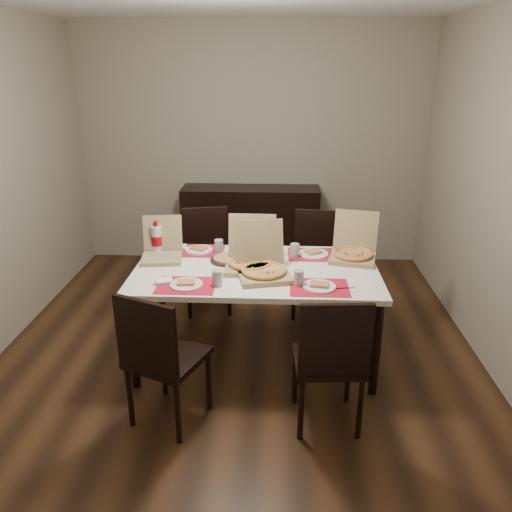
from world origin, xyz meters
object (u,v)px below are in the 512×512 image
at_px(dip_bowl, 268,261).
at_px(soda_bottle, 157,240).
at_px(dining_table, 256,277).
at_px(chair_far_right, 316,258).
at_px(sideboard, 251,227).
at_px(chair_near_left, 160,355).
at_px(chair_near_right, 330,358).
at_px(chair_far_left, 207,254).
at_px(pizza_box_center, 263,268).

distance_m(dip_bowl, soda_bottle, 0.90).
bearing_deg(dining_table, chair_far_right, 58.96).
distance_m(sideboard, chair_near_left, 2.77).
relative_size(chair_near_left, chair_near_right, 1.00).
distance_m(sideboard, chair_far_right, 1.26).
xyz_separation_m(sideboard, chair_near_left, (-0.40, -2.74, 0.06)).
xyz_separation_m(chair_far_left, chair_far_right, (1.01, -0.04, 0.00)).
bearing_deg(chair_far_right, chair_far_left, 177.83).
height_order(chair_far_left, pizza_box_center, pizza_box_center).
bearing_deg(sideboard, dip_bowl, -82.74).
height_order(dining_table, chair_far_right, chair_far_right).
relative_size(sideboard, chair_near_left, 1.61).
xyz_separation_m(chair_near_left, chair_near_right, (1.03, 0.02, 0.00)).
height_order(sideboard, soda_bottle, soda_bottle).
height_order(sideboard, chair_far_right, chair_far_right).
height_order(dining_table, chair_near_right, chair_near_right).
relative_size(chair_near_right, chair_far_left, 1.00).
bearing_deg(dip_bowl, soda_bottle, 169.55).
bearing_deg(chair_near_left, dining_table, 56.19).
bearing_deg(dining_table, soda_bottle, 160.07).
height_order(chair_near_right, chair_far_right, same).
bearing_deg(chair_near_left, chair_near_right, 0.91).
xyz_separation_m(chair_far_right, dip_bowl, (-0.43, -0.72, 0.25)).
bearing_deg(chair_far_right, sideboard, 121.56).
bearing_deg(chair_far_left, dining_table, -60.62).
bearing_deg(chair_far_left, sideboard, 71.00).
relative_size(chair_near_right, dip_bowl, 8.77).
distance_m(chair_far_left, pizza_box_center, 1.19).
bearing_deg(chair_near_left, dip_bowl, 56.29).
bearing_deg(sideboard, pizza_box_center, -84.40).
bearing_deg(dip_bowl, pizza_box_center, -96.57).
xyz_separation_m(chair_near_left, soda_bottle, (-0.25, 1.11, 0.35)).
bearing_deg(dining_table, chair_near_left, -123.81).
xyz_separation_m(sideboard, dip_bowl, (0.23, -1.79, 0.31)).
bearing_deg(chair_near_right, chair_near_left, -179.09).
bearing_deg(chair_near_right, pizza_box_center, 122.18).
relative_size(dining_table, dip_bowl, 16.97).
xyz_separation_m(sideboard, soda_bottle, (-0.66, -1.63, 0.41)).
distance_m(dining_table, chair_near_right, 0.95).
xyz_separation_m(sideboard, chair_far_left, (-0.36, -1.03, 0.06)).
relative_size(dip_bowl, soda_bottle, 0.40).
bearing_deg(pizza_box_center, chair_far_right, 64.75).
relative_size(chair_far_right, pizza_box_center, 1.98).
relative_size(dining_table, soda_bottle, 6.77).
distance_m(chair_near_right, pizza_box_center, 0.86).
bearing_deg(chair_far_right, dining_table, -121.04).
xyz_separation_m(pizza_box_center, dip_bowl, (0.03, 0.25, -0.04)).
relative_size(chair_near_left, soda_bottle, 3.50).
bearing_deg(chair_near_left, chair_far_right, 57.58).
distance_m(chair_near_left, chair_far_right, 1.98).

